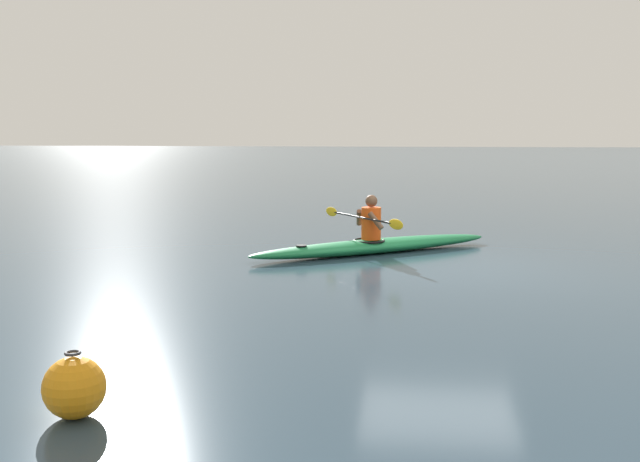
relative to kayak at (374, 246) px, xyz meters
name	(u,v)px	position (x,y,z in m)	size (l,w,h in m)	color
ground_plane	(441,265)	(-1.11, 1.09, -0.12)	(160.00, 160.00, 0.00)	#283D4C
kayak	(374,246)	(0.00, 0.00, 0.00)	(4.27, 3.29, 0.25)	#19723F
kayaker	(370,220)	(0.08, 0.06, 0.46)	(1.48, 2.06, 0.78)	#E04C14
mooring_buoy_channel_marker	(74,387)	(1.85, 7.82, 0.11)	(0.47, 0.47, 0.51)	orange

